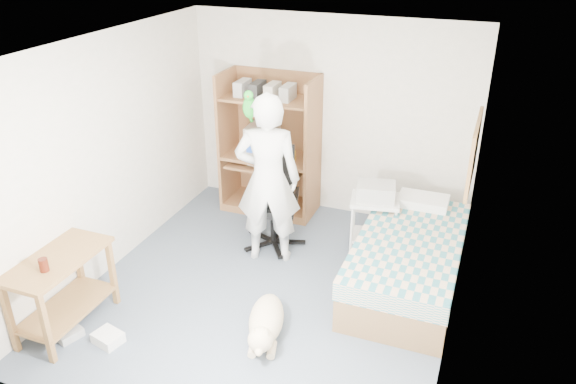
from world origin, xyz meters
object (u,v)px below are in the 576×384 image
object	(u,v)px
side_desk	(62,282)
person	(268,180)
dog	(266,322)
computer_hutch	(271,150)
bed	(408,261)
printer_cart	(374,216)
office_chair	(274,211)

from	to	relation	value
side_desk	person	world-z (taller)	person
dog	computer_hutch	bearing A→B (deg)	96.10
bed	side_desk	bearing A→B (deg)	-147.50
side_desk	person	distance (m)	2.27
computer_hutch	person	distance (m)	1.23
computer_hutch	printer_cart	bearing A→B (deg)	-19.98
side_desk	office_chair	distance (m)	2.44
side_desk	printer_cart	world-z (taller)	side_desk
dog	printer_cart	size ratio (longest dim) A/B	1.50
bed	office_chair	size ratio (longest dim) A/B	1.75
computer_hutch	dog	distance (m)	2.68
computer_hutch	person	size ratio (longest dim) A/B	0.94
office_chair	printer_cart	bearing A→B (deg)	-2.64
computer_hutch	side_desk	bearing A→B (deg)	-106.14
computer_hutch	side_desk	distance (m)	3.08
side_desk	person	bearing A→B (deg)	54.40
bed	printer_cart	bearing A→B (deg)	131.00
office_chair	person	bearing A→B (deg)	-94.23
bed	dog	size ratio (longest dim) A/B	2.09
side_desk	dog	bearing A→B (deg)	16.21
computer_hutch	bed	world-z (taller)	computer_hutch
bed	dog	xyz separation A→B (m)	(-1.05, -1.29, -0.13)
person	office_chair	bearing A→B (deg)	-94.23
computer_hutch	office_chair	distance (m)	0.99
dog	office_chair	bearing A→B (deg)	94.51
side_desk	dog	xyz separation A→B (m)	(1.80, 0.52, -0.33)
computer_hutch	office_chair	xyz separation A→B (m)	(0.37, -0.82, -0.41)
bed	person	xyz separation A→B (m)	(-1.56, -0.01, 0.67)
computer_hutch	bed	xyz separation A→B (m)	(2.00, -1.12, -0.53)
bed	office_chair	distance (m)	1.66
side_desk	printer_cart	bearing A→B (deg)	45.54
office_chair	dog	distance (m)	1.71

